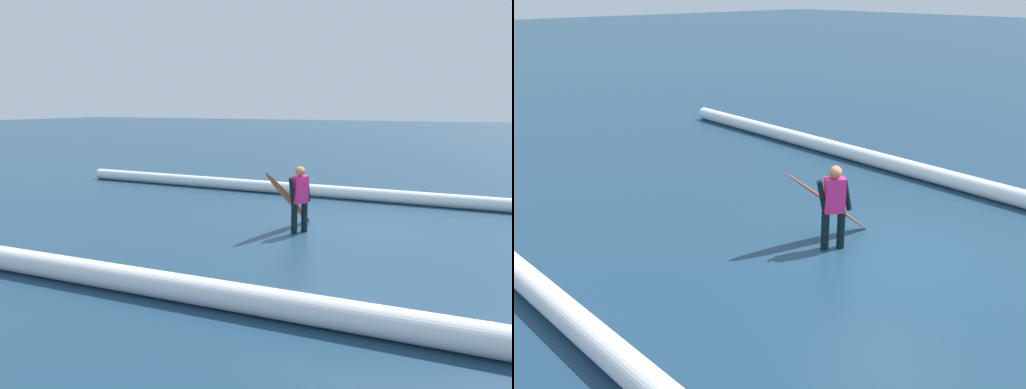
% 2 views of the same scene
% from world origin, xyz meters
% --- Properties ---
extents(ground_plane, '(152.93, 152.93, 0.00)m').
position_xyz_m(ground_plane, '(0.00, 0.00, 0.00)').
color(ground_plane, navy).
extents(surfer, '(0.35, 0.61, 1.49)m').
position_xyz_m(surfer, '(0.87, 0.55, 0.83)').
color(surfer, black).
rests_on(surfer, ground_plane).
extents(surfboard, '(0.65, 1.84, 1.44)m').
position_xyz_m(surfboard, '(1.20, 0.34, 0.70)').
color(surfboard, '#E55926').
rests_on(surfboard, ground_plane).
extents(wave_crest_foreground, '(18.43, 0.64, 0.38)m').
position_xyz_m(wave_crest_foreground, '(1.34, -3.74, 0.19)').
color(wave_crest_foreground, white).
rests_on(wave_crest_foreground, ground_plane).
extents(wave_crest_midground, '(17.07, 0.84, 0.40)m').
position_xyz_m(wave_crest_midground, '(2.52, 4.96, 0.20)').
color(wave_crest_midground, white).
rests_on(wave_crest_midground, ground_plane).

